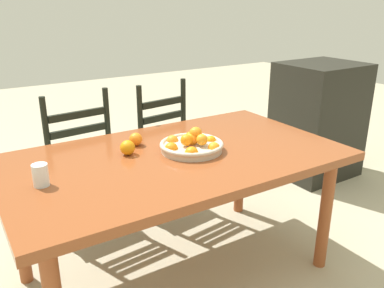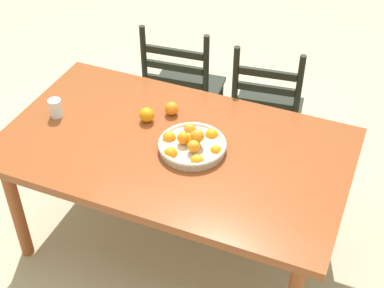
{
  "view_description": "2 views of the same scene",
  "coord_description": "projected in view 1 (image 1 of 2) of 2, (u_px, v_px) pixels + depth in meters",
  "views": [
    {
      "loc": [
        -0.97,
        -1.71,
        1.51
      ],
      "look_at": [
        0.1,
        -0.0,
        0.78
      ],
      "focal_mm": 37.76,
      "sensor_mm": 36.0,
      "label": 1
    },
    {
      "loc": [
        0.91,
        -1.96,
        2.52
      ],
      "look_at": [
        0.1,
        -0.0,
        0.78
      ],
      "focal_mm": 52.34,
      "sensor_mm": 36.0,
      "label": 2
    }
  ],
  "objects": [
    {
      "name": "chair_by_cabinet",
      "position": [
        153.0,
        149.0,
        2.97
      ],
      "size": [
        0.47,
        0.47,
        0.98
      ],
      "rotation": [
        0.0,
        0.0,
        3.27
      ],
      "color": "black",
      "rests_on": "ground"
    },
    {
      "name": "orange_loose_1",
      "position": [
        128.0,
        148.0,
        2.09
      ],
      "size": [
        0.08,
        0.08,
        0.08
      ],
      "primitive_type": "sphere",
      "color": "orange",
      "rests_on": "dining_table"
    },
    {
      "name": "orange_loose_0",
      "position": [
        136.0,
        139.0,
        2.23
      ],
      "size": [
        0.07,
        0.07,
        0.07
      ],
      "primitive_type": "sphere",
      "color": "orange",
      "rests_on": "dining_table"
    },
    {
      "name": "fruit_bowl",
      "position": [
        192.0,
        145.0,
        2.14
      ],
      "size": [
        0.34,
        0.34,
        0.13
      ],
      "color": "beige",
      "rests_on": "dining_table"
    },
    {
      "name": "ground_plane",
      "position": [
        177.0,
        272.0,
        2.36
      ],
      "size": [
        12.0,
        12.0,
        0.0
      ],
      "primitive_type": "plane",
      "color": "#B1A88B"
    },
    {
      "name": "cabinet",
      "position": [
        318.0,
        120.0,
        3.55
      ],
      "size": [
        0.67,
        0.58,
        1.0
      ],
      "primitive_type": "cube",
      "rotation": [
        0.0,
        0.0,
        0.01
      ],
      "color": "black",
      "rests_on": "ground"
    },
    {
      "name": "dining_table",
      "position": [
        176.0,
        168.0,
        2.14
      ],
      "size": [
        1.75,
        1.01,
        0.74
      ],
      "color": "brown",
      "rests_on": "ground"
    },
    {
      "name": "drinking_glass",
      "position": [
        41.0,
        175.0,
        1.74
      ],
      "size": [
        0.07,
        0.07,
        0.1
      ],
      "primitive_type": "cylinder",
      "color": "silver",
      "rests_on": "dining_table"
    },
    {
      "name": "chair_near_window",
      "position": [
        74.0,
        164.0,
        2.71
      ],
      "size": [
        0.49,
        0.49,
        0.98
      ],
      "rotation": [
        0.0,
        0.0,
        3.24
      ],
      "color": "black",
      "rests_on": "ground"
    }
  ]
}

